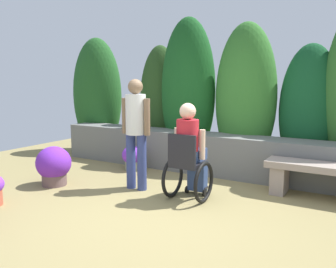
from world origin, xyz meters
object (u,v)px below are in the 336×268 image
stone_bench (319,176)px  flower_pot_purple_near (54,166)px  person_in_wheelchair (189,155)px  flower_pot_red_accent (132,157)px  person_standing_companion (136,127)px

stone_bench → flower_pot_purple_near: 3.92m
stone_bench → person_in_wheelchair: person_in_wheelchair is taller
stone_bench → flower_pot_purple_near: size_ratio=2.32×
person_in_wheelchair → flower_pot_red_accent: bearing=141.8°
person_in_wheelchair → flower_pot_purple_near: person_in_wheelchair is taller
person_in_wheelchair → flower_pot_red_accent: person_in_wheelchair is taller
stone_bench → person_standing_companion: bearing=-153.3°
flower_pot_purple_near → flower_pot_red_accent: bearing=70.3°
person_in_wheelchair → person_standing_companion: 0.95m
flower_pot_red_accent → person_standing_companion: bearing=-50.5°
person_standing_companion → flower_pot_purple_near: bearing=-164.3°
person_standing_companion → flower_pot_purple_near: 1.47m
person_in_wheelchair → flower_pot_purple_near: size_ratio=2.17×
person_in_wheelchair → flower_pot_purple_near: 2.19m
stone_bench → flower_pot_red_accent: size_ratio=3.15×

